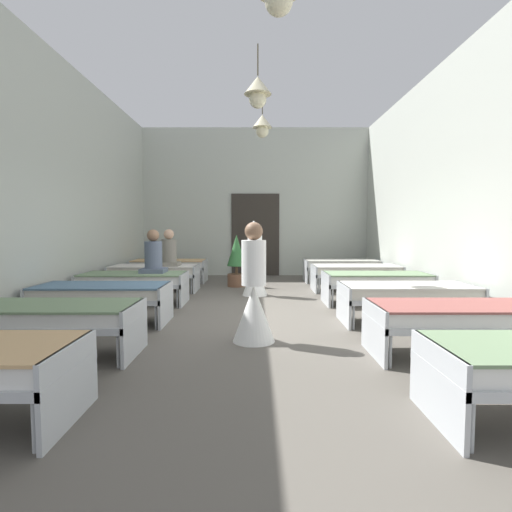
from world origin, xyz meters
The scene contains 17 objects.
ground_plane centered at (0.00, 0.00, -0.05)m, with size 7.16×10.85×0.10m, color #59544C.
room_shell centered at (0.00, 1.34, 2.16)m, with size 6.96×10.45×4.30m.
bed_left_row_1 centered at (-2.23, -2.21, 0.44)m, with size 1.90×0.84×0.57m.
bed_right_row_1 centered at (2.23, -2.21, 0.44)m, with size 1.90×0.84×0.57m.
bed_left_row_2 centered at (-2.23, -0.74, 0.44)m, with size 1.90×0.84×0.57m.
bed_right_row_2 centered at (2.23, -0.74, 0.44)m, with size 1.90×0.84×0.57m.
bed_left_row_3 centered at (-2.23, 0.74, 0.44)m, with size 1.90×0.84×0.57m.
bed_right_row_3 centered at (2.23, 0.74, 0.44)m, with size 1.90×0.84×0.57m.
bed_left_row_4 centered at (-2.23, 2.21, 0.44)m, with size 1.90×0.84×0.57m.
bed_right_row_4 centered at (2.23, 2.21, 0.44)m, with size 1.90×0.84×0.57m.
bed_left_row_5 centered at (-2.23, 3.69, 0.44)m, with size 1.90×0.84×0.57m.
bed_right_row_5 centered at (2.23, 3.69, 0.44)m, with size 1.90×0.84×0.57m.
nurse_near_aisle centered at (-0.01, -1.65, 0.53)m, with size 0.52×0.52×1.49m.
nurse_mid_aisle centered at (-0.01, 1.67, 0.53)m, with size 0.52×0.52×1.49m.
patient_seated_primary centered at (-1.88, 2.12, 0.87)m, with size 0.44×0.44×0.80m.
patient_seated_secondary centered at (-1.88, 0.81, 0.87)m, with size 0.44×0.44×0.80m.
potted_plant centered at (-0.45, 2.92, 0.67)m, with size 0.45×0.45×1.24m.
Camera 1 is at (0.02, -6.39, 1.40)m, focal length 27.42 mm.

